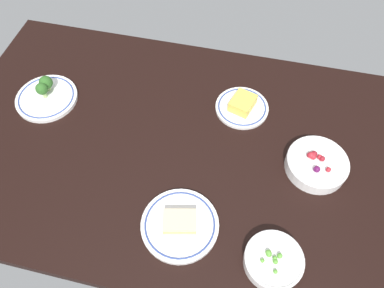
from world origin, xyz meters
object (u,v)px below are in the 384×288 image
plate_sandwich (180,224)px  bowl_peas (273,260)px  plate_broccoli (46,96)px  plate_cheese (242,106)px  bowl_berries (317,164)px

plate_sandwich → bowl_peas: bearing=170.4°
plate_broccoli → plate_sandwich: (-54.67, 33.73, -0.31)cm
bowl_peas → plate_sandwich: (25.31, -4.27, -0.93)cm
plate_broccoli → plate_cheese: bearing=-170.8°
plate_broccoli → bowl_peas: 88.55cm
bowl_berries → plate_sandwich: 43.72cm
bowl_berries → bowl_peas: bearing=73.3°
plate_broccoli → bowl_berries: bearing=175.5°
plate_cheese → bowl_berries: (-24.59, 17.55, 0.97)cm
plate_broccoli → bowl_peas: (-79.98, 37.99, 0.62)cm
bowl_peas → bowl_berries: bearing=-106.7°
plate_cheese → bowl_peas: (-15.28, 48.49, 0.81)cm
plate_cheese → plate_sandwich: size_ratio=0.83×
plate_cheese → bowl_berries: bowl_berries is taller
bowl_berries → plate_sandwich: size_ratio=0.86×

